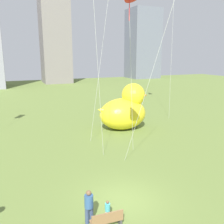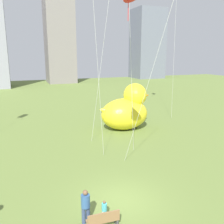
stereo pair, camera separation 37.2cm
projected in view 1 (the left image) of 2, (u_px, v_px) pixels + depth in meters
ground_plane at (123, 201)px, 13.17m from camera, size 140.00×140.00×0.00m
park_bench at (107, 220)px, 10.90m from camera, size 1.48×0.52×0.90m
person_adult at (89, 205)px, 11.21m from camera, size 0.41×0.41×1.67m
person_child at (108, 209)px, 11.50m from camera, size 0.25×0.25×1.01m
giant_inflatable_duck at (125, 110)px, 25.65m from camera, size 5.76×3.69×4.77m
city_skyline at (4, 32)px, 63.37m from camera, size 76.30×18.67×35.95m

